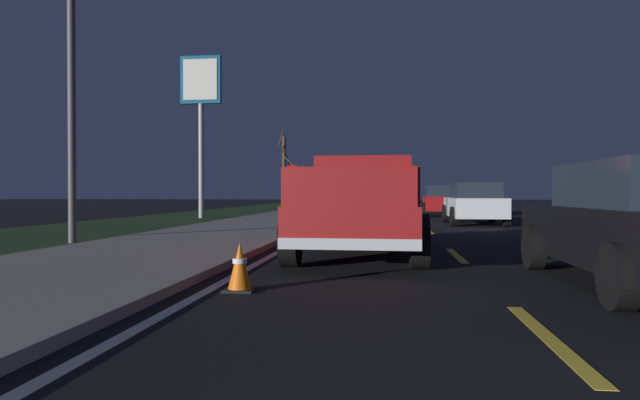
{
  "coord_description": "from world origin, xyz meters",
  "views": [
    {
      "loc": [
        -1.0,
        1.29,
        1.16
      ],
      "look_at": [
        9.98,
        2.6,
        1.02
      ],
      "focal_mm": 31.32,
      "sensor_mm": 36.0,
      "label": 1
    }
  ],
  "objects_px": {
    "traffic_cone_near": "(240,267)",
    "street_light_near": "(84,56)",
    "bare_tree_far": "(284,170)",
    "sedan_red": "(442,200)",
    "pickup_truck": "(363,206)",
    "sedan_white": "(474,203)",
    "gas_price_sign": "(201,96)"
  },
  "relations": [
    {
      "from": "street_light_near",
      "to": "bare_tree_far",
      "type": "height_order",
      "value": "street_light_near"
    },
    {
      "from": "pickup_truck",
      "to": "sedan_red",
      "type": "xyz_separation_m",
      "value": [
        18.32,
        -3.26,
        -0.13
      ]
    },
    {
      "from": "pickup_truck",
      "to": "gas_price_sign",
      "type": "height_order",
      "value": "gas_price_sign"
    },
    {
      "from": "bare_tree_far",
      "to": "traffic_cone_near",
      "type": "height_order",
      "value": "bare_tree_far"
    },
    {
      "from": "pickup_truck",
      "to": "sedan_white",
      "type": "distance_m",
      "value": 11.2
    },
    {
      "from": "sedan_white",
      "to": "traffic_cone_near",
      "type": "bearing_deg",
      "value": 161.55
    },
    {
      "from": "pickup_truck",
      "to": "sedan_red",
      "type": "bearing_deg",
      "value": -10.1
    },
    {
      "from": "gas_price_sign",
      "to": "street_light_near",
      "type": "bearing_deg",
      "value": -172.87
    },
    {
      "from": "pickup_truck",
      "to": "street_light_near",
      "type": "distance_m",
      "value": 7.46
    },
    {
      "from": "pickup_truck",
      "to": "sedan_red",
      "type": "height_order",
      "value": "pickup_truck"
    },
    {
      "from": "gas_price_sign",
      "to": "bare_tree_far",
      "type": "relative_size",
      "value": 1.25
    },
    {
      "from": "street_light_near",
      "to": "bare_tree_far",
      "type": "distance_m",
      "value": 28.5
    },
    {
      "from": "gas_price_sign",
      "to": "traffic_cone_near",
      "type": "relative_size",
      "value": 12.92
    },
    {
      "from": "street_light_near",
      "to": "pickup_truck",
      "type": "bearing_deg",
      "value": -102.5
    },
    {
      "from": "sedan_red",
      "to": "gas_price_sign",
      "type": "distance_m",
      "value": 13.0
    },
    {
      "from": "sedan_red",
      "to": "bare_tree_far",
      "type": "relative_size",
      "value": 0.74
    },
    {
      "from": "bare_tree_far",
      "to": "pickup_truck",
      "type": "bearing_deg",
      "value": -166.69
    },
    {
      "from": "sedan_red",
      "to": "street_light_near",
      "type": "height_order",
      "value": "street_light_near"
    },
    {
      "from": "pickup_truck",
      "to": "sedan_white",
      "type": "height_order",
      "value": "pickup_truck"
    },
    {
      "from": "street_light_near",
      "to": "bare_tree_far",
      "type": "bearing_deg",
      "value": 1.2
    },
    {
      "from": "traffic_cone_near",
      "to": "street_light_near",
      "type": "bearing_deg",
      "value": 42.22
    },
    {
      "from": "sedan_white",
      "to": "gas_price_sign",
      "type": "bearing_deg",
      "value": 72.61
    },
    {
      "from": "gas_price_sign",
      "to": "bare_tree_far",
      "type": "bearing_deg",
      "value": -3.7
    },
    {
      "from": "sedan_white",
      "to": "traffic_cone_near",
      "type": "relative_size",
      "value": 7.61
    },
    {
      "from": "sedan_white",
      "to": "traffic_cone_near",
      "type": "height_order",
      "value": "sedan_white"
    },
    {
      "from": "traffic_cone_near",
      "to": "sedan_red",
      "type": "bearing_deg",
      "value": -11.33
    },
    {
      "from": "sedan_white",
      "to": "street_light_near",
      "type": "height_order",
      "value": "street_light_near"
    },
    {
      "from": "sedan_white",
      "to": "gas_price_sign",
      "type": "height_order",
      "value": "gas_price_sign"
    },
    {
      "from": "gas_price_sign",
      "to": "street_light_near",
      "type": "height_order",
      "value": "gas_price_sign"
    },
    {
      "from": "street_light_near",
      "to": "gas_price_sign",
      "type": "bearing_deg",
      "value": 7.13
    },
    {
      "from": "bare_tree_far",
      "to": "street_light_near",
      "type": "bearing_deg",
      "value": -178.8
    },
    {
      "from": "sedan_red",
      "to": "gas_price_sign",
      "type": "xyz_separation_m",
      "value": [
        -4.05,
        11.35,
        4.87
      ]
    }
  ]
}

